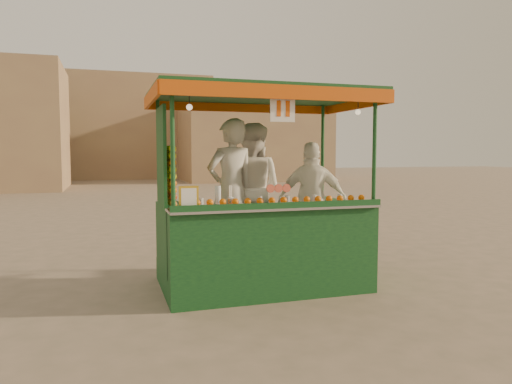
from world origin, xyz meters
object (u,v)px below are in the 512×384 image
object	(u,v)px
vendor_left	(231,190)
vendor_middle	(251,189)
vendor_right	(312,201)
juice_cart	(258,225)

from	to	relation	value
vendor_left	vendor_middle	size ratio (longest dim) A/B	1.02
vendor_middle	vendor_right	distance (m)	0.90
juice_cart	vendor_middle	xyz separation A→B (m)	(0.12, 0.69, 0.41)
juice_cart	vendor_right	distance (m)	0.90
vendor_left	vendor_middle	distance (m)	0.48
vendor_middle	vendor_left	bearing A→B (deg)	70.02
vendor_middle	vendor_right	bearing A→B (deg)	175.38
vendor_right	vendor_left	bearing A→B (deg)	9.77
juice_cart	vendor_middle	size ratio (longest dim) A/B	1.50
juice_cart	vendor_left	bearing A→B (deg)	123.23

